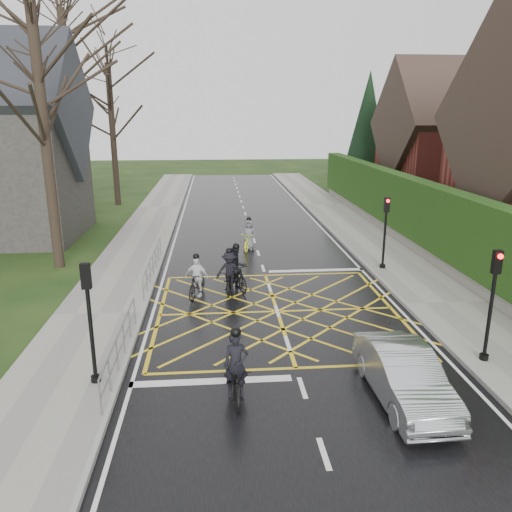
{
  "coord_description": "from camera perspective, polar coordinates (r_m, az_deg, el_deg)",
  "views": [
    {
      "loc": [
        -2.06,
        -15.84,
        6.54
      ],
      "look_at": [
        -0.53,
        2.47,
        1.3
      ],
      "focal_mm": 35.0,
      "sensor_mm": 36.0,
      "label": 1
    }
  ],
  "objects": [
    {
      "name": "ground",
      "position": [
        17.26,
        2.44,
        -6.36
      ],
      "size": [
        120.0,
        120.0,
        0.0
      ],
      "primitive_type": "plane",
      "color": "black",
      "rests_on": "ground"
    },
    {
      "name": "road",
      "position": [
        17.26,
        2.44,
        -6.34
      ],
      "size": [
        9.0,
        80.0,
        0.01
      ],
      "primitive_type": "cube",
      "color": "black",
      "rests_on": "ground"
    },
    {
      "name": "sidewalk_right",
      "position": [
        18.91,
        20.87,
        -5.16
      ],
      "size": [
        3.0,
        80.0,
        0.15
      ],
      "primitive_type": "cube",
      "color": "gray",
      "rests_on": "ground"
    },
    {
      "name": "sidewalk_left",
      "position": [
        17.56,
        -17.5,
        -6.46
      ],
      "size": [
        3.0,
        80.0,
        0.15
      ],
      "primitive_type": "cube",
      "color": "gray",
      "rests_on": "ground"
    },
    {
      "name": "stone_wall",
      "position": [
        24.73,
        18.76,
        0.56
      ],
      "size": [
        0.5,
        38.0,
        0.7
      ],
      "primitive_type": "cube",
      "color": "slate",
      "rests_on": "ground"
    },
    {
      "name": "hedge",
      "position": [
        24.35,
        19.12,
        4.53
      ],
      "size": [
        0.9,
        38.0,
        2.8
      ],
      "primitive_type": "cube",
      "color": "#1A3A10",
      "rests_on": "stone_wall"
    },
    {
      "name": "house_far",
      "position": [
        37.85,
        22.06,
        11.48
      ],
      "size": [
        9.8,
        8.8,
        10.3
      ],
      "color": "maroon",
      "rests_on": "ground"
    },
    {
      "name": "conifer",
      "position": [
        43.79,
        12.58,
        13.52
      ],
      "size": [
        4.6,
        4.6,
        10.0
      ],
      "color": "black",
      "rests_on": "ground"
    },
    {
      "name": "tree_near",
      "position": [
        22.96,
        -23.6,
        18.09
      ],
      "size": [
        9.24,
        9.24,
        11.44
      ],
      "color": "black",
      "rests_on": "ground"
    },
    {
      "name": "tree_mid",
      "position": [
        30.95,
        -20.8,
        18.82
      ],
      "size": [
        10.08,
        10.08,
        12.48
      ],
      "color": "black",
      "rests_on": "ground"
    },
    {
      "name": "tree_far",
      "position": [
        38.54,
        -16.28,
        16.27
      ],
      "size": [
        8.4,
        8.4,
        10.4
      ],
      "color": "black",
      "rests_on": "ground"
    },
    {
      "name": "railing_south",
      "position": [
        13.86,
        -15.3,
        -9.23
      ],
      "size": [
        0.05,
        5.04,
        1.03
      ],
      "color": "slate",
      "rests_on": "ground"
    },
    {
      "name": "railing_north",
      "position": [
        20.82,
        -11.74,
        -0.47
      ],
      "size": [
        0.05,
        6.04,
        1.03
      ],
      "color": "slate",
      "rests_on": "ground"
    },
    {
      "name": "traffic_light_ne",
      "position": [
        21.83,
        14.51,
        2.49
      ],
      "size": [
        0.24,
        0.31,
        3.21
      ],
      "rotation": [
        0.0,
        0.0,
        3.14
      ],
      "color": "black",
      "rests_on": "ground"
    },
    {
      "name": "traffic_light_se",
      "position": [
        14.51,
        25.26,
        -5.32
      ],
      "size": [
        0.24,
        0.31,
        3.21
      ],
      "rotation": [
        0.0,
        0.0,
        3.14
      ],
      "color": "black",
      "rests_on": "ground"
    },
    {
      "name": "traffic_light_sw",
      "position": [
        12.72,
        -18.38,
        -7.49
      ],
      "size": [
        0.24,
        0.31,
        3.21
      ],
      "color": "black",
      "rests_on": "ground"
    },
    {
      "name": "cyclist_rear",
      "position": [
        12.15,
        -2.27,
        -13.47
      ],
      "size": [
        0.7,
        1.86,
        1.79
      ],
      "rotation": [
        0.0,
        0.0,
        0.03
      ],
      "color": "black",
      "rests_on": "ground"
    },
    {
      "name": "cyclist_back",
      "position": [
        19.18,
        -2.25,
        -1.86
      ],
      "size": [
        1.16,
        1.88,
        1.83
      ],
      "rotation": [
        0.0,
        0.0,
        0.38
      ],
      "color": "black",
      "rests_on": "ground"
    },
    {
      "name": "cyclist_mid",
      "position": [
        18.97,
        -3.04,
        -2.28
      ],
      "size": [
        1.06,
        1.8,
        1.71
      ],
      "rotation": [
        0.0,
        0.0,
        -0.09
      ],
      "color": "black",
      "rests_on": "ground"
    },
    {
      "name": "cyclist_front",
      "position": [
        18.57,
        -6.78,
        -2.84
      ],
      "size": [
        0.96,
        1.7,
        1.64
      ],
      "rotation": [
        0.0,
        0.0,
        -0.32
      ],
      "color": "black",
      "rests_on": "ground"
    },
    {
      "name": "cyclist_lead",
      "position": [
        24.83,
        -0.81,
        2.01
      ],
      "size": [
        1.04,
        1.8,
        1.66
      ],
      "rotation": [
        0.0,
        0.0,
        -0.28
      ],
      "color": "yellow",
      "rests_on": "ground"
    },
    {
      "name": "car",
      "position": [
        12.52,
        16.57,
        -12.95
      ],
      "size": [
        1.44,
        3.88,
        1.27
      ],
      "primitive_type": "imported",
      "rotation": [
        0.0,
        0.0,
        0.02
      ],
      "color": "#B3B5BA",
      "rests_on": "ground"
    }
  ]
}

